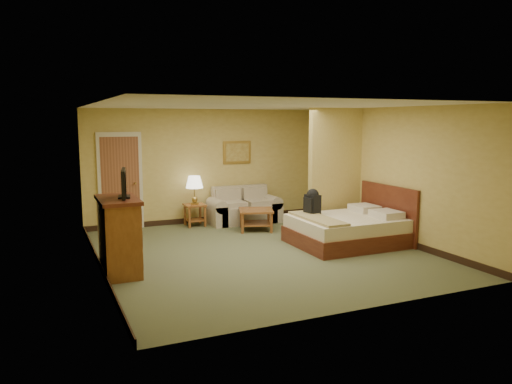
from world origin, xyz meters
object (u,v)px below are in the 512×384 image
coffee_table (256,215)px  bed (350,229)px  dresser (119,236)px  loveseat (244,211)px

coffee_table → bed: bed is taller
coffee_table → dresser: bearing=-148.3°
coffee_table → loveseat: bearing=84.9°
coffee_table → dresser: (-3.15, -1.94, 0.27)m
dresser → bed: dresser is taller
coffee_table → dresser: 3.71m
loveseat → coffee_table: size_ratio=1.82×
loveseat → dresser: 4.30m
coffee_table → bed: size_ratio=0.46×
loveseat → dresser: size_ratio=1.40×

